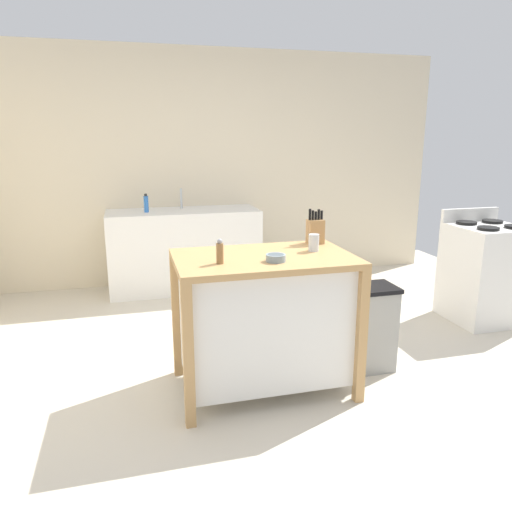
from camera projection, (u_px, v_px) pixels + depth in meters
ground_plane at (278, 376)px, 3.46m from camera, size 6.40×6.40×0.00m
wall_back at (212, 168)px, 5.55m from camera, size 5.40×0.10×2.60m
kitchen_island at (264, 316)px, 3.19m from camera, size 1.14×0.72×0.92m
knife_block at (315, 231)px, 3.43m from camera, size 0.11×0.09×0.25m
bowl_ceramic_small at (276, 258)px, 2.95m from camera, size 0.12×0.12×0.04m
drinking_cup at (314, 243)px, 3.21m from camera, size 0.07×0.07×0.11m
pepper_grinder at (220, 252)px, 2.89m from camera, size 0.04×0.04×0.15m
trash_bin at (369, 327)px, 3.51m from camera, size 0.36×0.28×0.63m
sink_counter at (184, 250)px, 5.33m from camera, size 1.62×0.60×0.88m
sink_faucet at (181, 198)px, 5.33m from camera, size 0.02×0.02×0.22m
bottle_hand_soap at (146, 204)px, 5.07m from camera, size 0.05×0.05×0.19m
stove at (485, 273)px, 4.42m from camera, size 0.60×0.60×1.00m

